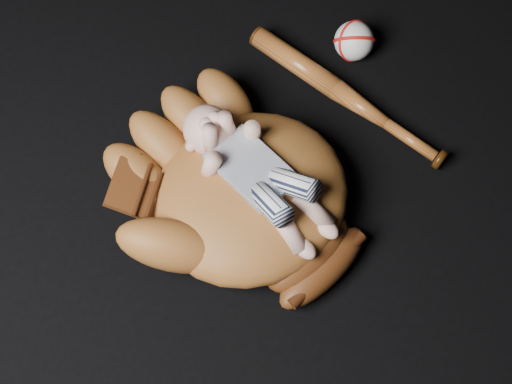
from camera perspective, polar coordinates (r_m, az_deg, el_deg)
The scene contains 4 objects.
baseball_glove at distance 1.44m, azimuth -0.42°, elevation 0.03°, with size 0.47×0.54×0.17m, color brown, non-canonical shape.
newborn_baby at distance 1.40m, azimuth 0.47°, elevation 1.02°, with size 0.16×0.35×0.14m, color #D49C88, non-canonical shape.
baseball_bat at distance 1.63m, azimuth 6.63°, elevation 6.91°, with size 0.05×0.48×0.05m, color brown, non-canonical shape.
baseball at distance 1.70m, azimuth 7.15°, elevation 10.85°, with size 0.08×0.08×0.08m, color silver.
Camera 1 is at (-0.30, -0.64, 1.36)m, focal length 55.00 mm.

